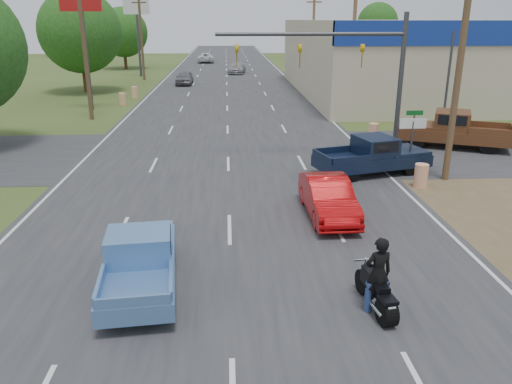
{
  "coord_description": "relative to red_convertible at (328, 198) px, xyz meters",
  "views": [
    {
      "loc": [
        -0.0,
        -7.37,
        6.66
      ],
      "look_at": [
        0.89,
        8.05,
        1.3
      ],
      "focal_mm": 35.0,
      "sensor_mm": 36.0,
      "label": 1
    }
  ],
  "objects": [
    {
      "name": "barrel_1",
      "position": [
        4.9,
        11.5,
        -0.19
      ],
      "size": [
        0.56,
        0.56,
        1.0
      ],
      "primitive_type": "cylinder",
      "color": "orange",
      "rests_on": "ground"
    },
    {
      "name": "tree_1",
      "position": [
        -17.0,
        33.0,
        4.88
      ],
      "size": [
        7.56,
        7.56,
        9.36
      ],
      "color": "#422D19",
      "rests_on": "ground"
    },
    {
      "name": "utility_pole_2",
      "position": [
        6.0,
        22.0,
        4.62
      ],
      "size": [
        2.0,
        0.28,
        10.0
      ],
      "color": "#4C3823",
      "rests_on": "ground"
    },
    {
      "name": "tree_2",
      "position": [
        -17.7,
        57.0,
        4.26
      ],
      "size": [
        6.72,
        6.72,
        8.32
      ],
      "color": "#422D19",
      "rests_on": "ground"
    },
    {
      "name": "pole_sign_left_far",
      "position": [
        -14.0,
        47.0,
        6.48
      ],
      "size": [
        3.0,
        0.35,
        9.2
      ],
      "color": "#3F3F44",
      "rests_on": "ground"
    },
    {
      "name": "motorcycle",
      "position": [
        -0.03,
        -6.18,
        -0.22
      ],
      "size": [
        0.71,
        2.1,
        1.06
      ],
      "rotation": [
        0.0,
        0.0,
        0.15
      ],
      "color": "black",
      "rests_on": "ground"
    },
    {
      "name": "tree_5",
      "position": [
        26.5,
        86.0,
        5.19
      ],
      "size": [
        7.98,
        7.98,
        9.88
      ],
      "color": "#422D19",
      "rests_on": "ground"
    },
    {
      "name": "navy_pickup",
      "position": [
        3.12,
        5.11,
        0.16
      ],
      "size": [
        5.47,
        3.28,
        1.7
      ],
      "rotation": [
        0.0,
        0.0,
        -1.3
      ],
      "color": "black",
      "rests_on": "ground"
    },
    {
      "name": "utility_pole_5",
      "position": [
        -13.0,
        19.0,
        4.62
      ],
      "size": [
        2.0,
        0.28,
        10.0
      ],
      "color": "#4C3823",
      "rests_on": "ground"
    },
    {
      "name": "barrel_2",
      "position": [
        -12.0,
        25.0,
        -0.19
      ],
      "size": [
        0.56,
        0.56,
        1.0
      ],
      "primitive_type": "cylinder",
      "color": "orange",
      "rests_on": "ground"
    },
    {
      "name": "barrel_0",
      "position": [
        4.5,
        3.0,
        -0.19
      ],
      "size": [
        0.56,
        0.56,
        1.0
      ],
      "primitive_type": "cylinder",
      "color": "orange",
      "rests_on": "ground"
    },
    {
      "name": "utility_pole_1",
      "position": [
        6.0,
        4.0,
        4.62
      ],
      "size": [
        2.0,
        0.28,
        10.0
      ],
      "color": "#4C3823",
      "rests_on": "ground"
    },
    {
      "name": "pole_sign_left_near",
      "position": [
        -14.0,
        23.0,
        6.48
      ],
      "size": [
        3.0,
        0.35,
        9.2
      ],
      "color": "#3F3F44",
      "rests_on": "ground"
    },
    {
      "name": "distant_car_white",
      "position": [
        -6.82,
        67.33,
        0.06
      ],
      "size": [
        2.79,
        5.56,
        1.51
      ],
      "primitive_type": "imported",
      "rotation": [
        0.0,
        0.0,
        3.19
      ],
      "color": "silver",
      "rests_on": "ground"
    },
    {
      "name": "utility_pole_6",
      "position": [
        -13.0,
        43.0,
        4.62
      ],
      "size": [
        2.0,
        0.28,
        10.0
      ],
      "color": "#4C3823",
      "rests_on": "ground"
    },
    {
      "name": "brown_pickup",
      "position": [
        8.67,
        9.81,
        0.3
      ],
      "size": [
        6.34,
        4.49,
        1.97
      ],
      "rotation": [
        0.0,
        0.0,
        1.15
      ],
      "color": "black",
      "rests_on": "ground"
    },
    {
      "name": "cross_road",
      "position": [
        -3.5,
        9.0,
        -0.69
      ],
      "size": [
        120.0,
        10.0,
        0.02
      ],
      "primitive_type": "cube",
      "color": "#2D2D30",
      "rests_on": "ground"
    },
    {
      "name": "rider",
      "position": [
        -0.03,
        -6.13,
        0.22
      ],
      "size": [
        0.72,
        0.53,
        1.83
      ],
      "primitive_type": "imported",
      "rotation": [
        0.0,
        0.0,
        3.29
      ],
      "color": "black",
      "rests_on": "ground"
    },
    {
      "name": "tree_6",
      "position": [
        -33.5,
        86.0,
        5.81
      ],
      "size": [
        8.82,
        8.82,
        10.92
      ],
      "color": "#422D19",
      "rests_on": "ground"
    },
    {
      "name": "red_convertible",
      "position": [
        0.0,
        0.0,
        0.0
      ],
      "size": [
        1.58,
        4.26,
        1.39
      ],
      "primitive_type": "imported",
      "rotation": [
        0.0,
        0.0,
        0.03
      ],
      "color": "#AE0809",
      "rests_on": "ground"
    },
    {
      "name": "lane_sign",
      "position": [
        4.7,
        5.0,
        1.21
      ],
      "size": [
        1.2,
        0.08,
        2.52
      ],
      "color": "#3F3F44",
      "rests_on": "ground"
    },
    {
      "name": "street_name_sign",
      "position": [
        5.3,
        6.5,
        0.91
      ],
      "size": [
        0.8,
        0.08,
        2.61
      ],
      "color": "#3F3F44",
      "rests_on": "ground"
    },
    {
      "name": "utility_pole_3",
      "position": [
        6.0,
        40.0,
        4.62
      ],
      "size": [
        2.0,
        0.28,
        10.0
      ],
      "color": "#4C3823",
      "rests_on": "ground"
    },
    {
      "name": "distant_car_grey",
      "position": [
        -8.0,
        38.41,
        0.03
      ],
      "size": [
        1.81,
        4.27,
        1.44
      ],
      "primitive_type": "imported",
      "rotation": [
        0.0,
        0.0,
        -0.02
      ],
      "color": "slate",
      "rests_on": "ground"
    },
    {
      "name": "barrel_3",
      "position": [
        -11.7,
        29.0,
        -0.19
      ],
      "size": [
        0.56,
        0.56,
        1.0
      ],
      "primitive_type": "cylinder",
      "color": "orange",
      "rests_on": "ground"
    },
    {
      "name": "signal_mast",
      "position": [
        2.32,
        8.0,
        4.11
      ],
      "size": [
        9.12,
        0.4,
        7.0
      ],
      "color": "#3F3F44",
      "rests_on": "ground"
    },
    {
      "name": "distant_car_silver",
      "position": [
        -2.14,
        49.81,
        0.01
      ],
      "size": [
        2.63,
        5.08,
        1.41
      ],
      "primitive_type": "imported",
      "rotation": [
        0.0,
        0.0,
        -0.14
      ],
      "color": "#9C9CA0",
      "rests_on": "ground"
    },
    {
      "name": "main_road",
      "position": [
        -3.5,
        31.0,
        -0.68
      ],
      "size": [
        15.0,
        180.0,
        0.02
      ],
      "primitive_type": "cube",
      "color": "#2D2D30",
      "rests_on": "ground"
    },
    {
      "name": "blue_pickup",
      "position": [
        -5.84,
        -4.53,
        0.07
      ],
      "size": [
        2.2,
        4.73,
        1.52
      ],
      "rotation": [
        0.0,
        0.0,
        0.1
      ],
      "color": "black",
      "rests_on": "ground"
    }
  ]
}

